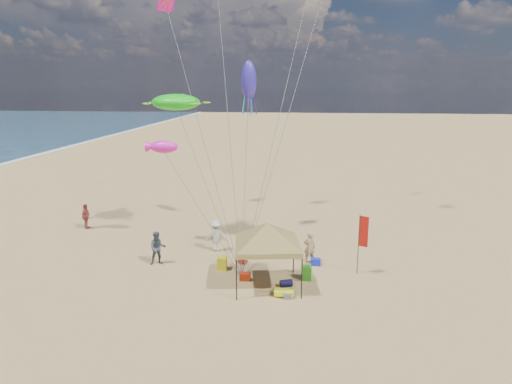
# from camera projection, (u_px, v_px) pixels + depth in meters

# --- Properties ---
(ground) EXTENTS (280.00, 280.00, 0.00)m
(ground) POSITION_uv_depth(u_px,v_px,m) (250.00, 282.00, 23.07)
(ground) COLOR tan
(ground) RESTS_ON ground
(canopy_tent) EXTENTS (6.05, 6.05, 3.78)m
(canopy_tent) POSITION_uv_depth(u_px,v_px,m) (267.00, 225.00, 21.95)
(canopy_tent) COLOR black
(canopy_tent) RESTS_ON ground
(feather_flag) EXTENTS (0.46, 0.23, 3.27)m
(feather_flag) POSITION_uv_depth(u_px,v_px,m) (362.00, 235.00, 23.50)
(feather_flag) COLOR black
(feather_flag) RESTS_ON ground
(cooler_red) EXTENTS (0.54, 0.38, 0.38)m
(cooler_red) POSITION_uv_depth(u_px,v_px,m) (245.00, 277.00, 23.26)
(cooler_red) COLOR #B52A0E
(cooler_red) RESTS_ON ground
(cooler_blue) EXTENTS (0.54, 0.38, 0.38)m
(cooler_blue) POSITION_uv_depth(u_px,v_px,m) (316.00, 262.00, 25.18)
(cooler_blue) COLOR #1728BE
(cooler_blue) RESTS_ON ground
(bag_navy) EXTENTS (0.69, 0.54, 0.36)m
(bag_navy) POSITION_uv_depth(u_px,v_px,m) (286.00, 283.00, 22.51)
(bag_navy) COLOR black
(bag_navy) RESTS_ON ground
(bag_orange) EXTENTS (0.54, 0.69, 0.36)m
(bag_orange) POSITION_uv_depth(u_px,v_px,m) (243.00, 260.00, 25.52)
(bag_orange) COLOR red
(bag_orange) RESTS_ON ground
(chair_green) EXTENTS (0.50, 0.50, 0.70)m
(chair_green) POSITION_uv_depth(u_px,v_px,m) (306.00, 273.00, 23.32)
(chair_green) COLOR #277B16
(chair_green) RESTS_ON ground
(chair_yellow) EXTENTS (0.50, 0.50, 0.70)m
(chair_yellow) POSITION_uv_depth(u_px,v_px,m) (222.00, 263.00, 24.57)
(chair_yellow) COLOR #FFFB1C
(chair_yellow) RESTS_ON ground
(crate_grey) EXTENTS (0.34, 0.30, 0.28)m
(crate_grey) POSITION_uv_depth(u_px,v_px,m) (287.00, 296.00, 21.27)
(crate_grey) COLOR slate
(crate_grey) RESTS_ON ground
(beach_cart) EXTENTS (0.90, 0.50, 0.24)m
(beach_cart) POSITION_uv_depth(u_px,v_px,m) (284.00, 292.00, 21.47)
(beach_cart) COLOR #DCF31B
(beach_cart) RESTS_ON ground
(person_near_a) EXTENTS (0.67, 0.46, 1.78)m
(person_near_a) POSITION_uv_depth(u_px,v_px,m) (309.00, 247.00, 25.43)
(person_near_a) COLOR tan
(person_near_a) RESTS_ON ground
(person_near_b) EXTENTS (1.13, 1.03, 1.90)m
(person_near_b) POSITION_uv_depth(u_px,v_px,m) (158.00, 248.00, 25.13)
(person_near_b) COLOR #3C4651
(person_near_b) RESTS_ON ground
(person_near_c) EXTENTS (1.28, 0.79, 1.92)m
(person_near_c) POSITION_uv_depth(u_px,v_px,m) (216.00, 236.00, 27.16)
(person_near_c) COLOR beige
(person_near_c) RESTS_ON ground
(person_far_a) EXTENTS (0.45, 1.04, 1.76)m
(person_far_a) POSITION_uv_depth(u_px,v_px,m) (86.00, 216.00, 31.41)
(person_far_a) COLOR #9A3B3D
(person_far_a) RESTS_ON ground
(turtle_kite) EXTENTS (3.54, 3.12, 1.00)m
(turtle_kite) POSITION_uv_depth(u_px,v_px,m) (176.00, 102.00, 27.93)
(turtle_kite) COLOR #15DF18
(turtle_kite) RESTS_ON ground
(fish_kite) EXTENTS (1.84, 1.18, 0.76)m
(fish_kite) POSITION_uv_depth(u_px,v_px,m) (164.00, 147.00, 27.09)
(fish_kite) COLOR #FF1EC4
(fish_kite) RESTS_ON ground
(squid_kite) EXTENTS (1.22, 1.22, 2.54)m
(squid_kite) POSITION_uv_depth(u_px,v_px,m) (249.00, 81.00, 28.99)
(squid_kite) COLOR #3628AF
(squid_kite) RESTS_ON ground
(stunt_kite_pink) EXTENTS (1.33, 1.40, 1.22)m
(stunt_kite_pink) POSITION_uv_depth(u_px,v_px,m) (166.00, 2.00, 33.13)
(stunt_kite_pink) COLOR #ED159A
(stunt_kite_pink) RESTS_ON ground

